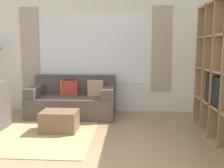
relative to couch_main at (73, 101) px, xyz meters
The scene contains 4 objects.
wall_back 1.22m from the couch_main, 49.49° to the left, with size 6.09×0.11×2.70m.
area_rug 1.26m from the couch_main, 116.94° to the right, with size 2.35×2.31×0.01m, color tan.
couch_main is the anchor object (origin of this frame).
ottoman 1.08m from the couch_main, 90.36° to the right, with size 0.62×0.47×0.37m.
Camera 1 is at (0.76, -2.48, 1.46)m, focal length 40.00 mm.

